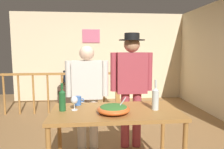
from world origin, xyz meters
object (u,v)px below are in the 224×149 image
at_px(framed_picture, 91,36).
at_px(serving_table, 115,117).
at_px(wine_glass, 74,101).
at_px(flat_screen_tv, 74,77).
at_px(tv_console, 75,94).
at_px(salad_bowl, 114,109).
at_px(mug_blue, 78,101).
at_px(wine_bottle_clear, 155,98).
at_px(stair_railing, 78,88).
at_px(wine_bottle_green, 62,100).
at_px(person_standing_right, 131,80).
at_px(person_standing_left, 87,89).

height_order(framed_picture, serving_table, framed_picture).
bearing_deg(wine_glass, flat_screen_tv, 94.72).
xyz_separation_m(tv_console, salad_bowl, (0.71, -3.65, 0.63)).
bearing_deg(framed_picture, mug_blue, -92.59).
distance_m(framed_picture, serving_table, 4.00).
xyz_separation_m(flat_screen_tv, wine_bottle_clear, (1.19, -3.53, 0.22)).
relative_size(flat_screen_tv, mug_blue, 5.18).
bearing_deg(mug_blue, wine_glass, -97.14).
bearing_deg(tv_console, stair_railing, -80.53).
distance_m(flat_screen_tv, wine_bottle_green, 3.48).
relative_size(tv_console, mug_blue, 7.75).
bearing_deg(person_standing_right, wine_glass, 42.25).
bearing_deg(wine_bottle_clear, wine_glass, 175.54).
height_order(flat_screen_tv, wine_bottle_green, wine_bottle_green).
bearing_deg(tv_console, salad_bowl, -79.00).
xyz_separation_m(tv_console, wine_bottle_clear, (1.19, -3.56, 0.71)).
bearing_deg(tv_console, framed_picture, 31.46).
xyz_separation_m(stair_railing, wine_bottle_green, (-0.01, -2.53, 0.35)).
bearing_deg(flat_screen_tv, salad_bowl, -78.90).
xyz_separation_m(wine_glass, person_standing_right, (0.79, 0.71, 0.12)).
bearing_deg(wine_bottle_clear, flat_screen_tv, 108.68).
bearing_deg(stair_railing, flat_screen_tv, 99.78).
distance_m(serving_table, wine_bottle_green, 0.62).
bearing_deg(flat_screen_tv, person_standing_right, -68.69).
height_order(serving_table, mug_blue, mug_blue).
bearing_deg(salad_bowl, person_standing_right, 67.57).
xyz_separation_m(stair_railing, salad_bowl, (0.55, -2.69, 0.27)).
bearing_deg(framed_picture, tv_console, -148.54).
distance_m(mug_blue, person_standing_left, 0.51).
height_order(wine_bottle_clear, mug_blue, wine_bottle_clear).
bearing_deg(wine_glass, tv_console, 94.67).
distance_m(wine_glass, person_standing_right, 1.07).
xyz_separation_m(wine_bottle_green, person_standing_left, (0.26, 0.72, -0.03)).
relative_size(wine_bottle_green, mug_blue, 2.69).
height_order(tv_console, salad_bowl, salad_bowl).
bearing_deg(wine_glass, serving_table, -5.92).
xyz_separation_m(tv_console, mug_blue, (0.31, -3.28, 0.63)).
relative_size(mug_blue, person_standing_left, 0.08).
height_order(framed_picture, tv_console, framed_picture).
bearing_deg(person_standing_left, person_standing_right, -179.96).
distance_m(tv_console, salad_bowl, 3.77).
distance_m(wine_bottle_green, person_standing_left, 0.77).
height_order(flat_screen_tv, mug_blue, mug_blue).
relative_size(wine_glass, wine_bottle_clear, 0.46).
bearing_deg(wine_bottle_green, person_standing_right, 38.35).
height_order(flat_screen_tv, person_standing_right, person_standing_right).
height_order(stair_railing, wine_bottle_clear, wine_bottle_clear).
bearing_deg(person_standing_left, framed_picture, -91.09).
relative_size(stair_railing, mug_blue, 23.18).
distance_m(framed_picture, wine_glass, 3.90).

